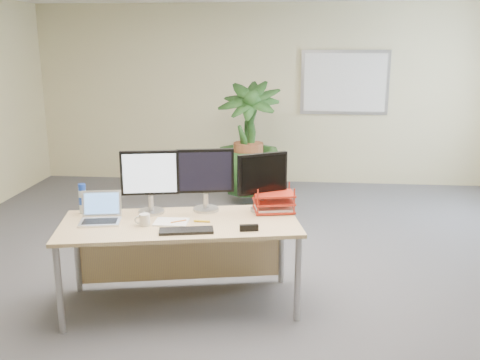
# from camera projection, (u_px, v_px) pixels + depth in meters

# --- Properties ---
(floor) EXTENTS (8.00, 8.00, 0.00)m
(floor) POSITION_uv_depth(u_px,v_px,m) (239.00, 297.00, 4.61)
(floor) COLOR #444348
(floor) RESTS_ON ground
(back_wall) EXTENTS (7.00, 0.04, 2.70)m
(back_wall) POSITION_uv_depth(u_px,v_px,m) (264.00, 95.00, 8.13)
(back_wall) COLOR beige
(back_wall) RESTS_ON floor
(whiteboard) EXTENTS (1.30, 0.04, 0.95)m
(whiteboard) POSITION_uv_depth(u_px,v_px,m) (345.00, 82.00, 7.93)
(whiteboard) COLOR #AAABAF
(whiteboard) RESTS_ON back_wall
(desk) EXTENTS (2.02, 1.16, 0.73)m
(desk) POSITION_uv_depth(u_px,v_px,m) (181.00, 235.00, 4.43)
(desk) COLOR #D9BD80
(desk) RESTS_ON floor
(floor_plant) EXTENTS (0.98, 0.98, 1.50)m
(floor_plant) POSITION_uv_depth(u_px,v_px,m) (248.00, 149.00, 7.14)
(floor_plant) COLOR #163C15
(floor_plant) RESTS_ON floor
(monitor_left) EXTENTS (0.48, 0.22, 0.54)m
(monitor_left) POSITION_uv_depth(u_px,v_px,m) (150.00, 178.00, 4.45)
(monitor_left) COLOR #A6A6AA
(monitor_left) RESTS_ON desk
(monitor_right) EXTENTS (0.48, 0.22, 0.54)m
(monitor_right) POSITION_uv_depth(u_px,v_px,m) (205.00, 176.00, 4.51)
(monitor_right) COLOR #A6A6AA
(monitor_right) RESTS_ON desk
(monitor_dark) EXTENTS (0.41, 0.26, 0.50)m
(monitor_dark) POSITION_uv_depth(u_px,v_px,m) (263.00, 178.00, 4.52)
(monitor_dark) COLOR #A6A6AA
(monitor_dark) RESTS_ON desk
(laptop) EXTENTS (0.37, 0.33, 0.23)m
(laptop) POSITION_uv_depth(u_px,v_px,m) (101.00, 214.00, 4.31)
(laptop) COLOR silver
(laptop) RESTS_ON desk
(keyboard) EXTENTS (0.43, 0.22, 0.02)m
(keyboard) POSITION_uv_depth(u_px,v_px,m) (186.00, 231.00, 4.06)
(keyboard) COLOR black
(keyboard) RESTS_ON desk
(coffee_mug) EXTENTS (0.12, 0.08, 0.09)m
(coffee_mug) POSITION_uv_depth(u_px,v_px,m) (144.00, 220.00, 4.20)
(coffee_mug) COLOR silver
(coffee_mug) RESTS_ON desk
(spiral_notebook) EXTENTS (0.27, 0.20, 0.01)m
(spiral_notebook) POSITION_uv_depth(u_px,v_px,m) (171.00, 222.00, 4.27)
(spiral_notebook) COLOR white
(spiral_notebook) RESTS_ON desk
(orange_pen) EXTENTS (0.11, 0.08, 0.01)m
(orange_pen) POSITION_uv_depth(u_px,v_px,m) (178.00, 221.00, 4.26)
(orange_pen) COLOR orange
(orange_pen) RESTS_ON spiral_notebook
(yellow_highlighter) EXTENTS (0.13, 0.02, 0.02)m
(yellow_highlighter) POSITION_uv_depth(u_px,v_px,m) (202.00, 221.00, 4.28)
(yellow_highlighter) COLOR yellow
(yellow_highlighter) RESTS_ON desk
(water_bottle) EXTENTS (0.07, 0.07, 0.26)m
(water_bottle) POSITION_uv_depth(u_px,v_px,m) (83.00, 199.00, 4.49)
(water_bottle) COLOR silver
(water_bottle) RESTS_ON desk
(letter_tray) EXTENTS (0.38, 0.32, 0.16)m
(letter_tray) POSITION_uv_depth(u_px,v_px,m) (274.00, 203.00, 4.55)
(letter_tray) COLOR #AE2515
(letter_tray) RESTS_ON desk
(stapler) EXTENTS (0.15, 0.07, 0.05)m
(stapler) POSITION_uv_depth(u_px,v_px,m) (249.00, 228.00, 4.09)
(stapler) COLOR black
(stapler) RESTS_ON desk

